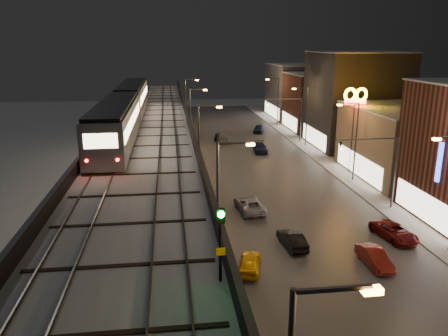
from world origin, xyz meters
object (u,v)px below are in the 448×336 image
rail_signal (221,231)px  car_mid_silver (249,205)px  subway_train (126,108)px  car_near_white (292,240)px  car_onc_dark (394,232)px  car_onc_red (259,129)px  car_onc_white (260,148)px  car_far_white (219,137)px  car_mid_dark (223,137)px  car_onc_silver (374,258)px  car_taxi (250,263)px

rail_signal → car_mid_silver: (5.49, 23.38, -8.06)m
subway_train → car_mid_silver: size_ratio=7.91×
car_near_white → car_onc_dark: (8.56, 0.40, -0.01)m
car_mid_silver → rail_signal: bearing=72.2°
car_onc_dark → car_onc_red: bearing=81.5°
car_onc_white → car_onc_red: car_onc_red is taller
car_mid_silver → car_far_white: (0.79, 31.86, -0.05)m
car_mid_silver → car_mid_dark: 30.43m
subway_train → car_near_white: bearing=-53.5°
subway_train → car_onc_silver: bearing=-49.9°
car_near_white → car_mid_silver: size_ratio=0.79×
car_onc_silver → car_onc_white: size_ratio=0.83×
car_taxi → car_onc_silver: 8.89m
subway_train → car_mid_dark: bearing=56.1°
subway_train → car_onc_red: size_ratio=9.61×
car_taxi → car_mid_dark: size_ratio=0.68×
car_far_white → car_onc_white: size_ratio=0.79×
car_mid_dark → car_onc_white: size_ratio=1.17×
car_onc_silver → car_onc_white: 34.22m
rail_signal → car_onc_red: (14.00, 60.61, -8.05)m
car_far_white → car_onc_dark: car_onc_dark is taller
car_near_white → car_onc_silver: bearing=138.5°
subway_train → car_far_white: bearing=58.9°
car_onc_dark → car_onc_white: car_onc_white is taller
car_taxi → car_onc_red: bearing=-87.2°
car_onc_dark → car_onc_red: car_onc_red is taller
car_near_white → car_onc_silver: (4.98, -3.60, -0.01)m
car_mid_dark → car_near_white: bearing=93.2°
rail_signal → car_mid_silver: bearing=76.8°
car_far_white → car_mid_dark: bearing=115.3°
rail_signal → car_mid_dark: rail_signal is taller
rail_signal → car_onc_silver: (12.37, 11.94, -8.11)m
car_onc_red → car_taxi: bearing=-85.3°
car_taxi → car_far_white: car_taxi is taller
rail_signal → car_onc_silver: 19.01m
car_onc_silver → car_onc_dark: bearing=46.4°
car_taxi → car_onc_white: bearing=-87.9°
rail_signal → car_taxi: size_ratio=0.82×
car_onc_silver → car_taxi: bearing=175.5°
car_onc_white → car_near_white: bearing=-92.7°
car_onc_red → car_onc_white: bearing=-83.6°
car_onc_white → car_mid_silver: bearing=-99.7°
car_taxi → car_near_white: (3.90, 3.16, 0.01)m
car_mid_silver → car_onc_white: size_ratio=1.06×
car_onc_silver → car_onc_white: (-1.10, 34.20, 0.04)m
car_far_white → rail_signal: bearing=90.7°
car_near_white → car_onc_dark: 8.57m
car_onc_red → car_mid_dark: bearing=-119.7°
car_mid_silver → car_onc_red: 38.19m
car_mid_dark → rail_signal: bearing=85.0°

